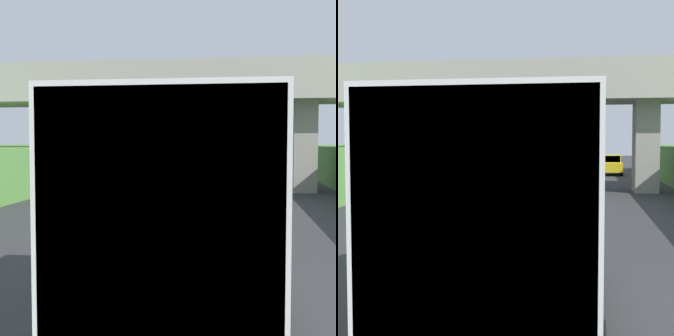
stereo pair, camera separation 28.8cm
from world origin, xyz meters
TOP-DOWN VIEW (x-y plane):
  - lane_centre_stripe at (0.00, 22.81)m, footprint 0.20×85.63m
  - overpass_bridge at (0.00, 28.52)m, footprint 40.00×4.80m
  - overhead_highway_sign at (0.00, 24.59)m, footprint 5.88×0.18m
  - truck_green at (-1.50, 52.98)m, footprint 2.44×7.30m
  - truck_white at (1.63, 6.88)m, footprint 2.44×7.30m
  - car_yellow at (4.79, 42.64)m, footprint 1.86×4.10m

SIDE VIEW (x-z plane):
  - lane_centre_stripe at x=0.00m, z-range 0.00..0.01m
  - car_yellow at x=4.79m, z-range 0.00..1.72m
  - truck_green at x=-1.50m, z-range 0.21..3.65m
  - truck_white at x=1.63m, z-range 0.21..3.65m
  - overhead_highway_sign at x=0.00m, z-range 1.10..5.95m
  - overpass_bridge at x=0.00m, z-range 1.82..9.17m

